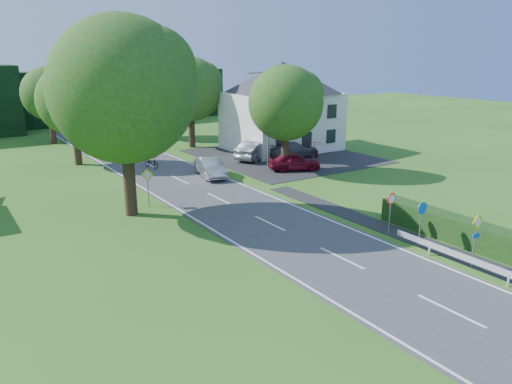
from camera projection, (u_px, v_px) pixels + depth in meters
road at (251, 214)px, 30.18m from camera, size 7.00×80.00×0.04m
parking_pad at (283, 156)px, 46.98m from camera, size 14.00×16.00×0.04m
line_edge_left at (203, 224)px, 28.45m from camera, size 0.12×80.00×0.01m
line_edge_right at (293, 205)px, 31.89m from camera, size 0.12×80.00×0.01m
line_centre at (251, 214)px, 30.17m from camera, size 0.12×80.00×0.01m
tree_main at (125, 118)px, 28.64m from camera, size 9.40×9.40×11.64m
tree_left_far at (74, 115)px, 42.43m from camera, size 7.00×7.00×8.58m
tree_right_far at (191, 103)px, 50.33m from camera, size 7.40×7.40×9.09m
tree_left_back at (50, 106)px, 52.41m from camera, size 6.60×6.60×8.07m
tree_right_back at (152, 104)px, 56.44m from camera, size 6.20×6.20×7.56m
tree_right_mid at (286, 119)px, 39.95m from camera, size 7.00×7.00×8.58m
treeline_right at (122, 96)px, 70.43m from camera, size 30.00×5.00×7.00m
house_white at (282, 105)px, 49.26m from camera, size 10.60×8.40×8.60m
streetlight at (267, 115)px, 41.28m from camera, size 2.03×0.18×8.00m
sign_priority_right at (477, 230)px, 22.31m from camera, size 0.78×0.09×2.59m
sign_roundabout at (422, 215)px, 24.76m from camera, size 0.64×0.08×2.37m
sign_speed_limit at (391, 204)px, 26.33m from camera, size 0.64×0.11×2.37m
sign_priority_left at (148, 180)px, 31.33m from camera, size 0.78×0.09×2.44m
moving_car at (210, 167)px, 39.08m from camera, size 2.50×4.73×1.48m
motorcycle at (151, 162)px, 42.13m from camera, size 1.10×2.01×1.00m
parked_car_red at (295, 162)px, 41.17m from camera, size 4.56×3.34×1.44m
parked_car_silver_a at (256, 150)px, 45.49m from camera, size 5.34×3.93×1.68m
parked_car_grey at (292, 149)px, 46.15m from camera, size 5.42×2.75×1.51m
parked_car_silver_b at (303, 143)px, 49.28m from camera, size 5.53×2.59×1.53m
parasol at (315, 151)px, 44.39m from camera, size 2.21×2.25×1.86m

